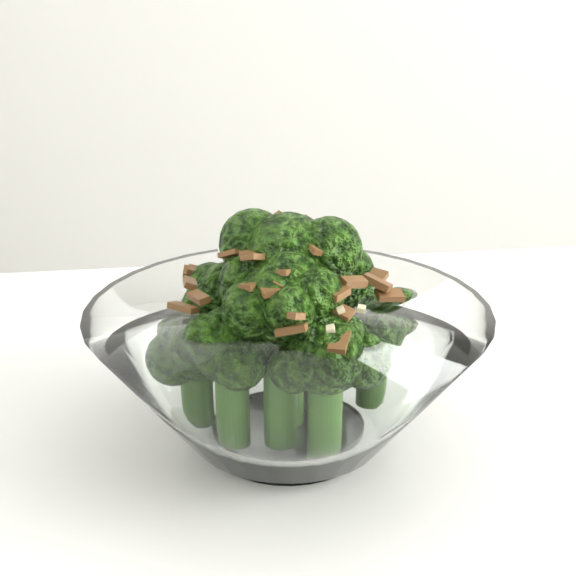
# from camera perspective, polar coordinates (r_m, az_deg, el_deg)

# --- Properties ---
(broccoli_dish) EXTENTS (0.19, 0.19, 0.12)m
(broccoli_dish) POSITION_cam_1_polar(r_m,az_deg,el_deg) (0.42, -0.05, -4.68)
(broccoli_dish) COLOR white
(broccoli_dish) RESTS_ON table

